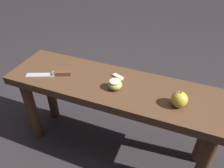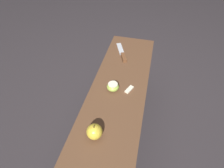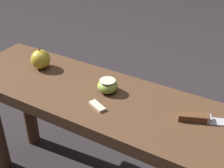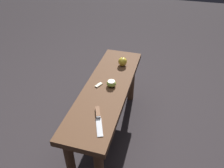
{
  "view_description": "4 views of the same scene",
  "coord_description": "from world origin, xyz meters",
  "px_view_note": "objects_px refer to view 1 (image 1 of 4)",
  "views": [
    {
      "loc": [
        0.29,
        -0.76,
        1.1
      ],
      "look_at": [
        0.01,
        -0.04,
        0.5
      ],
      "focal_mm": 35.0,
      "sensor_mm": 36.0,
      "label": 1
    },
    {
      "loc": [
        0.64,
        0.12,
        1.17
      ],
      "look_at": [
        0.01,
        -0.04,
        0.5
      ],
      "focal_mm": 28.0,
      "sensor_mm": 36.0,
      "label": 2
    },
    {
      "loc": [
        -0.42,
        0.68,
        1.02
      ],
      "look_at": [
        0.01,
        -0.04,
        0.5
      ],
      "focal_mm": 50.0,
      "sensor_mm": 36.0,
      "label": 3
    },
    {
      "loc": [
        -1.14,
        -0.36,
        1.39
      ],
      "look_at": [
        0.01,
        -0.04,
        0.5
      ],
      "focal_mm": 35.0,
      "sensor_mm": 36.0,
      "label": 4
    }
  ],
  "objects_px": {
    "apple_whole": "(179,99)",
    "knife": "(55,74)",
    "apple_cut": "(115,85)",
    "wooden_bench": "(114,98)"
  },
  "relations": [
    {
      "from": "knife",
      "to": "apple_cut",
      "type": "height_order",
      "value": "apple_cut"
    },
    {
      "from": "knife",
      "to": "apple_whole",
      "type": "bearing_deg",
      "value": 157.09
    },
    {
      "from": "wooden_bench",
      "to": "knife",
      "type": "distance_m",
      "value": 0.31
    },
    {
      "from": "knife",
      "to": "wooden_bench",
      "type": "bearing_deg",
      "value": 164.64
    },
    {
      "from": "knife",
      "to": "apple_cut",
      "type": "relative_size",
      "value": 3.28
    },
    {
      "from": "apple_cut",
      "to": "apple_whole",
      "type": "bearing_deg",
      "value": -2.15
    },
    {
      "from": "apple_whole",
      "to": "apple_cut",
      "type": "relative_size",
      "value": 1.18
    },
    {
      "from": "apple_whole",
      "to": "knife",
      "type": "bearing_deg",
      "value": 179.91
    },
    {
      "from": "wooden_bench",
      "to": "apple_cut",
      "type": "xyz_separation_m",
      "value": [
        0.02,
        -0.03,
        0.11
      ]
    },
    {
      "from": "knife",
      "to": "apple_whole",
      "type": "xyz_separation_m",
      "value": [
        0.6,
        -0.0,
        0.03
      ]
    }
  ]
}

